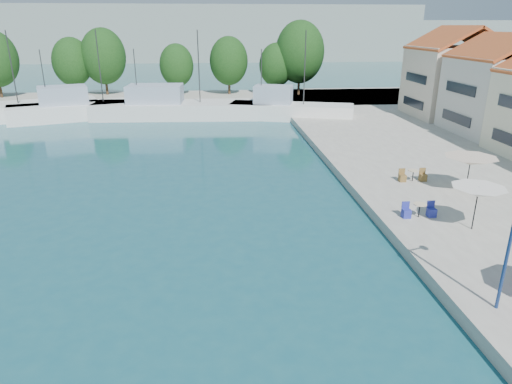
{
  "coord_description": "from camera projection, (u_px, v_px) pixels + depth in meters",
  "views": [
    {
      "loc": [
        -2.65,
        1.5,
        10.21
      ],
      "look_at": [
        -0.36,
        26.0,
        1.22
      ],
      "focal_mm": 32.0,
      "sensor_mm": 36.0,
      "label": 1
    }
  ],
  "objects": [
    {
      "name": "building_05",
      "position": [
        503.0,
        83.0,
        41.91
      ],
      "size": [
        8.4,
        8.8,
        9.7
      ],
      "color": "beige",
      "rests_on": "quay_right"
    },
    {
      "name": "tree_04",
      "position": [
        103.0,
        56.0,
        65.95
      ],
      "size": [
        6.38,
        6.38,
        9.44
      ],
      "color": "#3F2B19",
      "rests_on": "quay_far"
    },
    {
      "name": "quay_far",
      "position": [
        175.0,
        101.0,
        64.19
      ],
      "size": [
        90.0,
        16.0,
        0.6
      ],
      "primitive_type": "cube",
      "color": "#99958B",
      "rests_on": "ground"
    },
    {
      "name": "building_06",
      "position": [
        455.0,
        71.0,
        50.25
      ],
      "size": [
        9.0,
        8.8,
        10.2
      ],
      "color": "beige",
      "rests_on": "quay_right"
    },
    {
      "name": "tree_07",
      "position": [
        276.0,
        65.0,
        66.15
      ],
      "size": [
        4.99,
        4.99,
        7.39
      ],
      "color": "#3F2B19",
      "rests_on": "quay_far"
    },
    {
      "name": "cafe_table_02",
      "position": [
        419.0,
        212.0,
        24.26
      ],
      "size": [
        1.82,
        0.7,
        0.76
      ],
      "color": "black",
      "rests_on": "quay_right"
    },
    {
      "name": "trawler_02",
      "position": [
        85.0,
        109.0,
        53.2
      ],
      "size": [
        17.78,
        9.92,
        10.2
      ],
      "rotation": [
        0.0,
        0.0,
        0.34
      ],
      "color": "white",
      "rests_on": "ground"
    },
    {
      "name": "tree_03",
      "position": [
        72.0,
        62.0,
        65.54
      ],
      "size": [
        5.52,
        5.52,
        8.17
      ],
      "color": "#3F2B19",
      "rests_on": "quay_far"
    },
    {
      "name": "trawler_03",
      "position": [
        178.0,
        109.0,
        53.54
      ],
      "size": [
        20.85,
        6.36,
        10.2
      ],
      "rotation": [
        0.0,
        0.0,
        -0.05
      ],
      "color": "silver",
      "rests_on": "ground"
    },
    {
      "name": "tree_05",
      "position": [
        176.0,
        65.0,
        66.4
      ],
      "size": [
        4.91,
        4.91,
        7.28
      ],
      "color": "#3F2B19",
      "rests_on": "quay_far"
    },
    {
      "name": "hill_east",
      "position": [
        324.0,
        38.0,
        172.12
      ],
      "size": [
        140.0,
        40.0,
        12.0
      ],
      "primitive_type": "cube",
      "color": "gray",
      "rests_on": "ground"
    },
    {
      "name": "trawler_04",
      "position": [
        288.0,
        110.0,
        52.56
      ],
      "size": [
        14.5,
        7.46,
        10.2
      ],
      "rotation": [
        0.0,
        0.0,
        -0.29
      ],
      "color": "white",
      "rests_on": "ground"
    },
    {
      "name": "tree_08",
      "position": [
        300.0,
        52.0,
        65.71
      ],
      "size": [
        7.07,
        7.07,
        10.46
      ],
      "color": "#3F2B19",
      "rests_on": "quay_far"
    },
    {
      "name": "hill_west",
      "position": [
        126.0,
        33.0,
        146.6
      ],
      "size": [
        180.0,
        40.0,
        16.0
      ],
      "primitive_type": "cube",
      "color": "gray",
      "rests_on": "ground"
    },
    {
      "name": "tree_06",
      "position": [
        229.0,
        61.0,
        66.67
      ],
      "size": [
        5.59,
        5.59,
        8.27
      ],
      "color": "#3F2B19",
      "rests_on": "quay_far"
    },
    {
      "name": "umbrella_cream",
      "position": [
        471.0,
        161.0,
        27.5
      ],
      "size": [
        3.14,
        3.14,
        2.2
      ],
      "color": "black",
      "rests_on": "quay_right"
    },
    {
      "name": "umbrella_white",
      "position": [
        478.0,
        192.0,
        22.24
      ],
      "size": [
        2.64,
        2.64,
        2.24
      ],
      "color": "black",
      "rests_on": "quay_right"
    },
    {
      "name": "cafe_table_03",
      "position": [
        413.0,
        177.0,
        29.88
      ],
      "size": [
        1.82,
        0.7,
        0.76
      ],
      "color": "black",
      "rests_on": "quay_right"
    }
  ]
}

